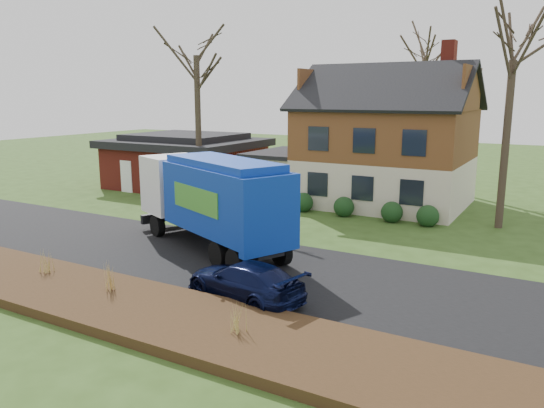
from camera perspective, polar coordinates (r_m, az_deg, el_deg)
The scene contains 14 objects.
ground at distance 20.71m, azimuth -5.67°, elevation -6.16°, with size 120.00×120.00×0.00m, color #2F4818.
road at distance 20.71m, azimuth -5.67°, elevation -6.14°, with size 80.00×7.00×0.02m, color black.
mulch_verge at distance 16.89m, azimuth -16.28°, elevation -10.25°, with size 80.00×3.50×0.30m, color #2F200F.
main_house at distance 31.65m, azimuth 11.30°, elevation 7.27°, with size 12.95×8.95×9.26m.
ranch_house at distance 37.62m, azimuth -9.24°, elevation 4.61°, with size 9.80×8.20×3.70m.
garbage_truck at distance 21.84m, azimuth -6.46°, elevation 0.78°, with size 9.22×5.89×3.87m.
silver_sedan at distance 24.82m, azimuth -4.06°, elevation -1.37°, with size 1.57×4.50×1.48m, color #B0B3B8.
navy_wagon at distance 16.77m, azimuth -2.96°, elevation -8.25°, with size 1.70×4.19×1.22m, color black.
tree_front_west at distance 32.61m, azimuth -8.21°, elevation 17.75°, with size 4.02×4.02×11.96m.
tree_front_east at distance 27.44m, azimuth 24.74°, elevation 16.56°, with size 4.05×4.05×11.26m.
tree_back at distance 39.36m, azimuth 16.29°, elevation 16.64°, with size 3.81×3.81×12.06m.
grass_clump_west at distance 19.93m, azimuth -23.13°, elevation -5.66°, with size 0.31×0.25×0.81m.
grass_clump_mid at distance 17.47m, azimuth -17.21°, elevation -7.39°, with size 0.34×0.28×0.94m.
grass_clump_east at distance 13.97m, azimuth -3.75°, elevation -12.12°, with size 0.31×0.26×0.78m.
Camera 1 is at (11.49, -16.04, 6.30)m, focal length 35.00 mm.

